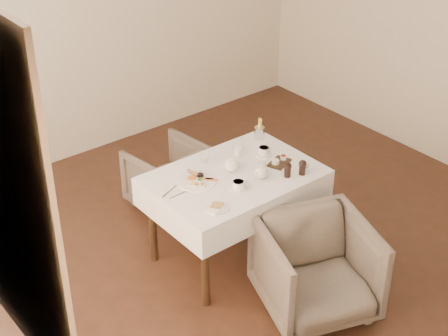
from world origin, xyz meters
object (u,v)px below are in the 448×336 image
table (234,187)px  teapot_centre (231,164)px  breakfast_plate (197,180)px  armchair_near (316,269)px  armchair_far (170,177)px

table → teapot_centre: (0.01, 0.05, 0.18)m
breakfast_plate → teapot_centre: 0.30m
armchair_near → breakfast_plate: bearing=129.7°
table → breakfast_plate: size_ratio=4.31×
armchair_far → teapot_centre: teapot_centre is taller
table → breakfast_plate: 0.32m
table → armchair_far: 0.98m
armchair_far → teapot_centre: 1.01m
armchair_near → armchair_far: size_ratio=1.22×
armchair_far → breakfast_plate: size_ratio=2.14×
breakfast_plate → table: bearing=-0.7°
armchair_near → teapot_centre: teapot_centre is taller
table → armchair_near: table is taller
table → armchair_far: size_ratio=2.01×
table → breakfast_plate: bearing=161.3°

